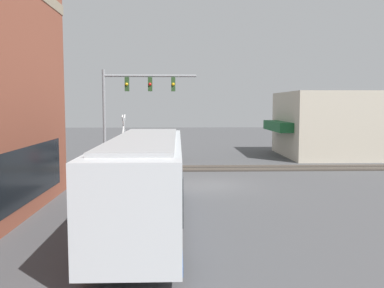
{
  "coord_description": "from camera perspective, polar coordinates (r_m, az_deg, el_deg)",
  "views": [
    {
      "loc": [
        -23.27,
        1.62,
        4.43
      ],
      "look_at": [
        2.56,
        0.78,
        2.05
      ],
      "focal_mm": 40.0,
      "sensor_mm": 36.0,
      "label": 1
    }
  ],
  "objects": [
    {
      "name": "parked_car_grey",
      "position": [
        35.1,
        -3.78,
        -0.91
      ],
      "size": [
        4.35,
        1.82,
        1.42
      ],
      "color": "slate",
      "rests_on": "ground"
    },
    {
      "name": "shop_building",
      "position": [
        38.57,
        17.19,
        2.54
      ],
      "size": [
        9.22,
        8.21,
        5.51
      ],
      "color": "beige",
      "rests_on": "ground"
    },
    {
      "name": "pedestrian_at_crossing",
      "position": [
        27.05,
        -7.93,
        -2.24
      ],
      "size": [
        0.34,
        0.34,
        1.79
      ],
      "color": "black",
      "rests_on": "ground"
    },
    {
      "name": "ground_plane",
      "position": [
        23.74,
        2.08,
        -5.49
      ],
      "size": [
        120.0,
        120.0,
        0.0
      ],
      "primitive_type": "plane",
      "color": "#4C4C4F"
    },
    {
      "name": "rail_track_near",
      "position": [
        29.64,
        1.29,
        -3.27
      ],
      "size": [
        2.6,
        60.0,
        0.15
      ],
      "color": "#332D28",
      "rests_on": "ground"
    },
    {
      "name": "city_bus",
      "position": [
        15.64,
        -6.2,
        -4.41
      ],
      "size": [
        12.07,
        2.59,
        3.27
      ],
      "color": "silver",
      "rests_on": "ground"
    },
    {
      "name": "traffic_signal_gantry",
      "position": [
        28.32,
        -8.05,
        6.19
      ],
      "size": [
        0.42,
        6.13,
        6.7
      ],
      "color": "gray",
      "rests_on": "ground"
    },
    {
      "name": "crossing_signal",
      "position": [
        27.39,
        -9.05,
        0.74
      ],
      "size": [
        1.41,
        1.18,
        3.81
      ],
      "color": "gray",
      "rests_on": "ground"
    }
  ]
}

